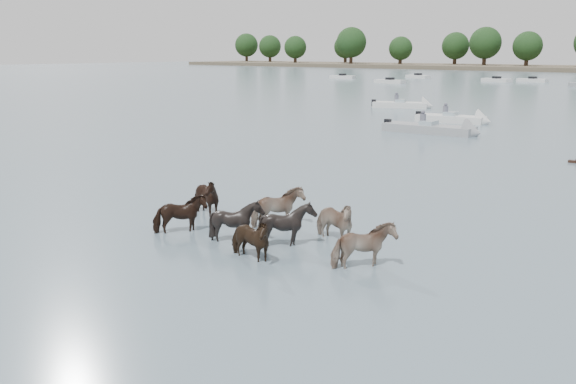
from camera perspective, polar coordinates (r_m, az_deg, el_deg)
The scene contains 7 objects.
ground at distance 17.69m, azimuth -7.35°, elevation -2.88°, with size 400.00×400.00×0.00m, color #4B606C.
shoreline at distance 181.52m, azimuth 12.14°, elevation 11.37°, with size 160.00×30.00×1.00m, color #4C4233.
pony_herd at distance 15.93m, azimuth -2.23°, elevation -2.77°, with size 7.68×3.57×1.29m.
motorboat_a at distance 43.49m, azimuth 15.77°, elevation 6.48°, with size 5.24×2.21×1.92m.
motorboat_b at distance 37.51m, azimuth 14.03°, elevation 5.60°, with size 6.08×1.95×1.92m.
motorboat_f at distance 54.07m, azimuth 11.17°, elevation 7.91°, with size 5.29×3.30×1.92m.
treeline at distance 181.54m, azimuth 12.58°, elevation 13.19°, with size 146.58×22.55×11.44m.
Camera 1 is at (12.35, -11.71, 4.81)m, focal length 38.32 mm.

